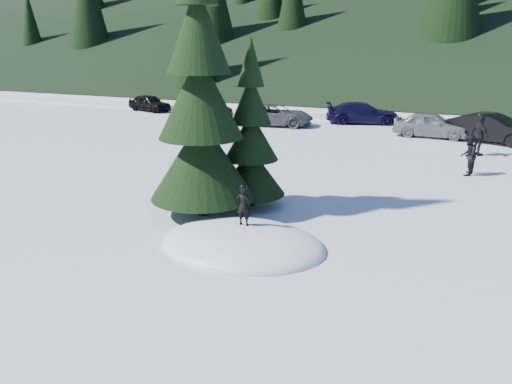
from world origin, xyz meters
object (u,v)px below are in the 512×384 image
at_px(spruce_short, 251,142).
at_px(car_0, 150,103).
at_px(car_1, 205,109).
at_px(adult_0, 468,155).
at_px(child_skier, 244,206).
at_px(spruce_tall, 200,107).
at_px(car_5, 493,128).
at_px(adult_1, 479,136).
at_px(car_4, 431,125).
at_px(car_3, 362,113).
at_px(car_2, 275,115).

relative_size(spruce_short, car_0, 1.45).
relative_size(car_0, car_1, 0.95).
height_order(adult_0, car_0, adult_0).
bearing_deg(child_skier, adult_0, -119.36).
bearing_deg(spruce_short, car_1, 123.89).
bearing_deg(spruce_tall, car_5, 62.83).
distance_m(child_skier, adult_1, 15.12).
bearing_deg(car_4, spruce_short, 167.12).
distance_m(adult_1, car_3, 10.26).
relative_size(spruce_short, car_3, 1.14).
relative_size(spruce_tall, adult_0, 5.25).
bearing_deg(adult_1, adult_0, 134.41).
xyz_separation_m(car_0, car_2, (11.46, -2.52, 0.04)).
xyz_separation_m(car_2, car_5, (12.62, -0.58, 0.09)).
bearing_deg(car_5, car_0, 104.32).
relative_size(adult_0, adult_1, 0.87).
distance_m(spruce_short, car_5, 16.61).
bearing_deg(car_0, car_2, -88.58).
relative_size(car_4, car_5, 0.88).
bearing_deg(car_4, adult_0, -162.66).
bearing_deg(car_2, adult_0, -134.96).
distance_m(adult_0, car_3, 13.32).
relative_size(spruce_tall, adult_1, 4.56).
bearing_deg(adult_1, car_4, -9.02).
bearing_deg(child_skier, car_3, -87.58).
bearing_deg(spruce_short, spruce_tall, -125.54).
height_order(spruce_short, car_4, spruce_short).
bearing_deg(child_skier, spruce_short, -70.85).
relative_size(spruce_short, adult_1, 2.84).
relative_size(car_2, car_5, 1.04).
bearing_deg(car_2, car_0, 68.41).
distance_m(spruce_short, adult_1, 13.04).
distance_m(car_0, car_2, 11.73).
xyz_separation_m(car_0, car_3, (16.35, 0.58, 0.06)).
xyz_separation_m(adult_0, car_4, (-2.13, 8.13, -0.12)).
height_order(car_2, car_4, car_4).
bearing_deg(spruce_tall, child_skier, -35.81).
distance_m(adult_0, car_2, 14.34).
distance_m(adult_0, car_4, 8.41).
relative_size(adult_1, car_0, 0.51).
xyz_separation_m(car_3, car_4, (4.61, -3.36, 0.01)).
height_order(spruce_short, adult_1, spruce_short).
height_order(spruce_short, car_2, spruce_short).
xyz_separation_m(spruce_tall, adult_1, (7.71, 12.52, -2.38)).
height_order(car_0, car_4, car_4).
xyz_separation_m(spruce_tall, car_0, (-15.74, 19.35, -2.69)).
bearing_deg(spruce_short, car_2, 108.91).
height_order(adult_0, car_2, adult_0).
distance_m(car_1, car_5, 18.34).
relative_size(car_3, car_5, 1.02).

